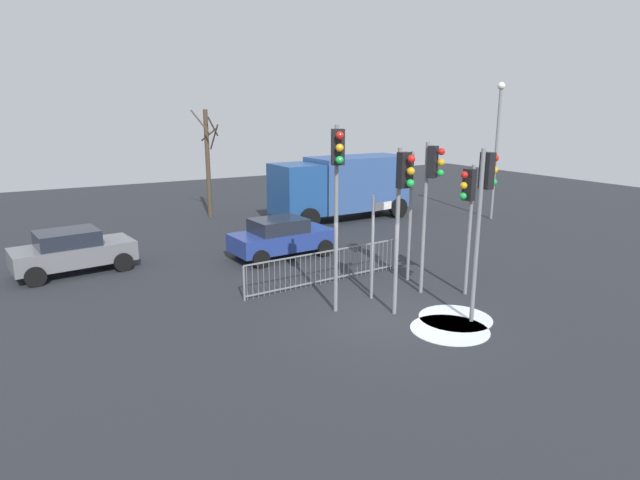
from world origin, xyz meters
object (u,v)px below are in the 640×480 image
at_px(traffic_light_rear_right, 337,179).
at_px(direction_sign_post, 374,241).
at_px(street_lamp, 497,137).
at_px(car_blue_mid, 281,237).
at_px(traffic_light_mid_left, 431,185).
at_px(traffic_light_rear_left, 402,195).
at_px(car_grey_far, 72,251).
at_px(delivery_truck, 342,185).
at_px(bare_tree_left, 208,160).
at_px(traffic_light_mid_right, 468,201).
at_px(traffic_light_foreground_right, 484,197).
at_px(traffic_light_foreground_left, 407,187).

relative_size(traffic_light_rear_right, direction_sign_post, 1.65).
bearing_deg(street_lamp, car_blue_mid, -174.44).
bearing_deg(traffic_light_rear_right, direction_sign_post, -141.49).
relative_size(traffic_light_mid_left, traffic_light_rear_left, 1.01).
bearing_deg(car_grey_far, delivery_truck, 6.38).
xyz_separation_m(traffic_light_rear_right, car_blue_mid, (1.13, 5.83, -2.90)).
bearing_deg(bare_tree_left, car_blue_mid, -90.80).
xyz_separation_m(traffic_light_rear_right, delivery_truck, (6.81, 10.64, -1.93)).
xyz_separation_m(direction_sign_post, car_blue_mid, (-0.42, 5.34, -0.94)).
distance_m(traffic_light_mid_right, street_lamp, 12.23).
distance_m(direction_sign_post, street_lamp, 13.78).
distance_m(traffic_light_foreground_right, traffic_light_rear_left, 2.01).
height_order(traffic_light_mid_right, car_blue_mid, traffic_light_mid_right).
height_order(direction_sign_post, bare_tree_left, bare_tree_left).
bearing_deg(traffic_light_rear_left, street_lamp, -151.24).
bearing_deg(car_grey_far, traffic_light_mid_left, -47.28).
bearing_deg(traffic_light_rear_left, traffic_light_mid_right, -177.69).
bearing_deg(delivery_truck, traffic_light_mid_right, 73.79).
xyz_separation_m(traffic_light_rear_right, traffic_light_mid_left, (3.15, 0.02, -0.37)).
bearing_deg(traffic_light_rear_right, bare_tree_left, -73.88).
xyz_separation_m(traffic_light_foreground_right, bare_tree_left, (-1.64, 16.83, -0.41)).
relative_size(car_grey_far, delivery_truck, 0.56).
bearing_deg(car_grey_far, traffic_light_foreground_left, -41.44).
bearing_deg(car_grey_far, traffic_light_foreground_right, -55.67).
xyz_separation_m(traffic_light_foreground_right, car_grey_far, (-8.74, 9.79, -2.52)).
xyz_separation_m(traffic_light_foreground_right, delivery_truck, (3.91, 12.90, -1.54)).
height_order(traffic_light_foreground_right, delivery_truck, traffic_light_foreground_right).
bearing_deg(traffic_light_foreground_left, traffic_light_mid_right, -157.76).
height_order(traffic_light_mid_right, traffic_light_foreground_right, traffic_light_foreground_right).
relative_size(traffic_light_foreground_right, delivery_truck, 0.63).
bearing_deg(traffic_light_mid_right, street_lamp, -60.57).
xyz_separation_m(traffic_light_foreground_left, traffic_light_rear_left, (-2.01, -2.29, 0.23)).
bearing_deg(traffic_light_foreground_right, car_grey_far, -140.33).
distance_m(direction_sign_post, bare_tree_left, 14.14).
bearing_deg(direction_sign_post, car_grey_far, 124.92).
bearing_deg(direction_sign_post, traffic_light_foreground_left, 13.16).
height_order(direction_sign_post, delivery_truck, delivery_truck).
bearing_deg(bare_tree_left, traffic_light_rear_right, -94.93).
bearing_deg(traffic_light_foreground_right, traffic_light_mid_left, 171.56).
height_order(direction_sign_post, street_lamp, street_lamp).
relative_size(traffic_light_mid_right, car_blue_mid, 0.99).
bearing_deg(traffic_light_mid_right, traffic_light_mid_left, 42.31).
bearing_deg(traffic_light_rear_left, delivery_truck, -119.90).
bearing_deg(traffic_light_foreground_right, traffic_light_mid_right, 143.53).
bearing_deg(traffic_light_mid_right, traffic_light_foreground_left, 8.46).
height_order(traffic_light_foreground_left, traffic_light_rear_left, traffic_light_rear_left).
xyz_separation_m(traffic_light_mid_left, direction_sign_post, (-1.60, 0.46, -1.58)).
bearing_deg(traffic_light_rear_right, traffic_light_mid_right, -168.09).
bearing_deg(traffic_light_foreground_left, car_grey_far, 60.13).
height_order(traffic_light_mid_right, traffic_light_foreground_left, traffic_light_foreground_left).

